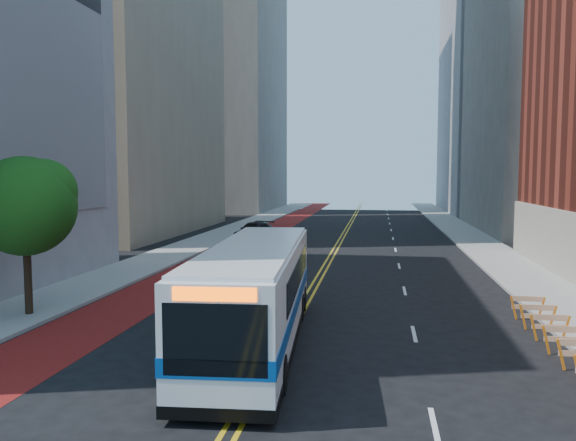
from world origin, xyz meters
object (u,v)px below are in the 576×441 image
Objects in this scene: transit_bus at (256,293)px; car_a at (263,247)px; car_b at (266,242)px; car_c at (254,231)px; street_tree at (27,202)px.

car_a is (-4.11, 20.98, -1.16)m from transit_bus.
car_b is (-0.38, 2.99, -0.05)m from car_a.
car_a is 1.04× the size of car_b.
car_c reaches higher than car_b.
car_c is (3.27, 29.02, -4.11)m from street_tree.
car_c is (-2.64, 7.41, 0.11)m from car_b.
transit_bus is 24.41m from car_b.
street_tree is at bearing -85.35° from car_c.
car_a is at bearing 96.97° from transit_bus.
car_a is at bearing 71.36° from street_tree.
transit_bus is at bearing -66.14° from car_c.
street_tree is 11.07m from transit_bus.
car_b is (5.91, 21.61, -4.22)m from street_tree.
car_a is (6.28, 18.62, -4.17)m from street_tree.
street_tree is at bearing 163.13° from transit_bus.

